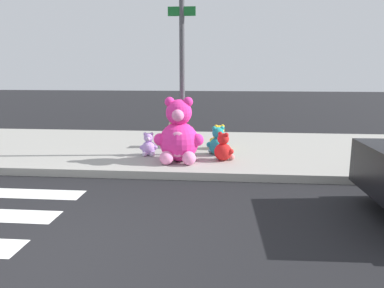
{
  "coord_description": "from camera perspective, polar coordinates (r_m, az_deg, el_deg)",
  "views": [
    {
      "loc": [
        1.92,
        -3.4,
        1.98
      ],
      "look_at": [
        1.28,
        3.6,
        0.55
      ],
      "focal_mm": 34.86,
      "sensor_mm": 36.0,
      "label": 1
    }
  ],
  "objects": [
    {
      "name": "plush_yellow",
      "position": [
        8.65,
        4.15,
        0.78
      ],
      "size": [
        0.41,
        0.4,
        0.56
      ],
      "color": "yellow",
      "rests_on": "sidewalk"
    },
    {
      "name": "plush_lavender",
      "position": [
        8.01,
        -6.65,
        -0.33
      ],
      "size": [
        0.38,
        0.34,
        0.5
      ],
      "color": "#B28CD8",
      "rests_on": "sidewalk"
    },
    {
      "name": "plush_teal",
      "position": [
        8.03,
        3.95,
        0.12
      ],
      "size": [
        0.46,
        0.45,
        0.63
      ],
      "color": "teal",
      "rests_on": "sidewalk"
    },
    {
      "name": "plush_brown",
      "position": [
        8.83,
        -2.53,
        1.42
      ],
      "size": [
        0.5,
        0.55,
        0.72
      ],
      "color": "olive",
      "rests_on": "sidewalk"
    },
    {
      "name": "ground_plane",
      "position": [
        4.37,
        -22.4,
        -16.34
      ],
      "size": [
        60.0,
        60.0,
        0.0
      ],
      "primitive_type": "plane",
      "color": "black"
    },
    {
      "name": "sign_pole",
      "position": [
        7.85,
        -1.52,
        10.53
      ],
      "size": [
        0.56,
        0.11,
        3.2
      ],
      "color": "#4C4C51",
      "rests_on": "sidewalk"
    },
    {
      "name": "sidewalk",
      "position": [
        9.01,
        -7.19,
        -0.79
      ],
      "size": [
        28.0,
        4.4,
        0.15
      ],
      "primitive_type": "cube",
      "color": "#9E9B93",
      "rests_on": "ground_plane"
    },
    {
      "name": "plush_pink_large",
      "position": [
        7.39,
        -2.03,
        1.22
      ],
      "size": [
        0.99,
        0.87,
        1.28
      ],
      "color": "#F22D93",
      "rests_on": "sidewalk"
    },
    {
      "name": "plush_red",
      "position": [
        7.53,
        4.86,
        -0.78
      ],
      "size": [
        0.41,
        0.42,
        0.58
      ],
      "color": "red",
      "rests_on": "sidewalk"
    }
  ]
}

